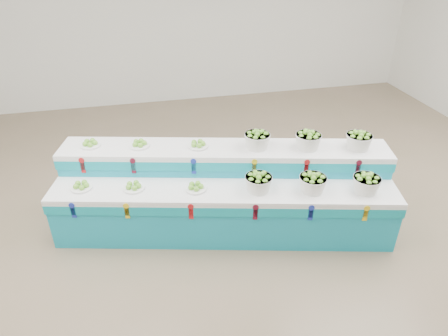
{
  "coord_description": "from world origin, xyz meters",
  "views": [
    {
      "loc": [
        -1.32,
        -3.8,
        3.42
      ],
      "look_at": [
        -0.37,
        0.35,
        0.87
      ],
      "focal_mm": 32.3,
      "sensor_mm": 36.0,
      "label": 1
    }
  ],
  "objects_px": {
    "display_stand": "(224,192)",
    "basket_lower_left": "(258,182)",
    "basket_upper_right": "(359,140)",
    "plate_upper_mid": "(139,143)"
  },
  "relations": [
    {
      "from": "display_stand",
      "to": "basket_lower_left",
      "type": "distance_m",
      "value": 0.59
    },
    {
      "from": "display_stand",
      "to": "basket_upper_right",
      "type": "xyz_separation_m",
      "value": [
        1.7,
        -0.15,
        0.63
      ]
    },
    {
      "from": "plate_upper_mid",
      "to": "basket_upper_right",
      "type": "height_order",
      "value": "basket_upper_right"
    },
    {
      "from": "basket_lower_left",
      "to": "basket_upper_right",
      "type": "height_order",
      "value": "basket_upper_right"
    },
    {
      "from": "plate_upper_mid",
      "to": "display_stand",
      "type": "bearing_deg",
      "value": -27.5
    },
    {
      "from": "plate_upper_mid",
      "to": "basket_lower_left",
      "type": "bearing_deg",
      "value": -33.2
    },
    {
      "from": "display_stand",
      "to": "basket_lower_left",
      "type": "height_order",
      "value": "display_stand"
    },
    {
      "from": "basket_upper_right",
      "to": "basket_lower_left",
      "type": "bearing_deg",
      "value": -171.58
    },
    {
      "from": "basket_lower_left",
      "to": "display_stand",
      "type": "bearing_deg",
      "value": 133.75
    },
    {
      "from": "basket_lower_left",
      "to": "plate_upper_mid",
      "type": "distance_m",
      "value": 1.6
    }
  ]
}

